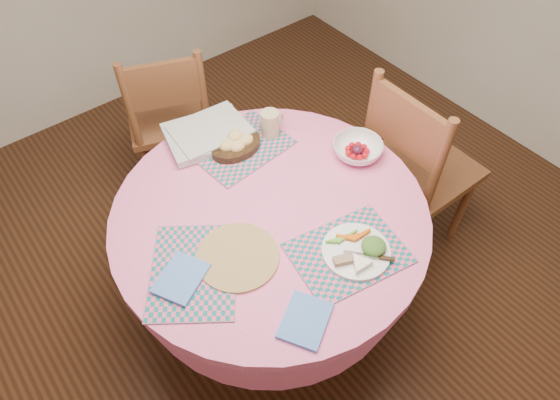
{
  "coord_description": "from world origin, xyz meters",
  "views": [
    {
      "loc": [
        -0.73,
        -0.98,
        2.25
      ],
      "look_at": [
        0.05,
        0.0,
        0.78
      ],
      "focal_mm": 32.0,
      "sensor_mm": 36.0,
      "label": 1
    }
  ],
  "objects_px": {
    "bread_bowl": "(236,144)",
    "wicker_trivet": "(238,257)",
    "fruit_bowl": "(357,150)",
    "dining_table": "(271,241)",
    "chair_back": "(170,117)",
    "latte_mug": "(271,123)",
    "chair_right": "(415,166)",
    "dinner_plate": "(359,250)"
  },
  "relations": [
    {
      "from": "fruit_bowl",
      "to": "dining_table",
      "type": "bearing_deg",
      "value": -178.21
    },
    {
      "from": "bread_bowl",
      "to": "latte_mug",
      "type": "distance_m",
      "value": 0.18
    },
    {
      "from": "dining_table",
      "to": "fruit_bowl",
      "type": "bearing_deg",
      "value": 1.79
    },
    {
      "from": "dinner_plate",
      "to": "latte_mug",
      "type": "xyz_separation_m",
      "value": [
        0.14,
        0.7,
        0.04
      ]
    },
    {
      "from": "dining_table",
      "to": "bread_bowl",
      "type": "relative_size",
      "value": 5.39
    },
    {
      "from": "bread_bowl",
      "to": "fruit_bowl",
      "type": "bearing_deg",
      "value": -42.08
    },
    {
      "from": "chair_back",
      "to": "dinner_plate",
      "type": "distance_m",
      "value": 1.4
    },
    {
      "from": "fruit_bowl",
      "to": "bread_bowl",
      "type": "bearing_deg",
      "value": 137.92
    },
    {
      "from": "chair_right",
      "to": "wicker_trivet",
      "type": "height_order",
      "value": "chair_right"
    },
    {
      "from": "chair_back",
      "to": "latte_mug",
      "type": "bearing_deg",
      "value": 125.93
    },
    {
      "from": "bread_bowl",
      "to": "latte_mug",
      "type": "relative_size",
      "value": 1.96
    },
    {
      "from": "dinner_plate",
      "to": "bread_bowl",
      "type": "xyz_separation_m",
      "value": [
        -0.04,
        0.72,
        0.01
      ]
    },
    {
      "from": "fruit_bowl",
      "to": "wicker_trivet",
      "type": "bearing_deg",
      "value": -170.79
    },
    {
      "from": "dining_table",
      "to": "dinner_plate",
      "type": "relative_size",
      "value": 5.0
    },
    {
      "from": "chair_right",
      "to": "fruit_bowl",
      "type": "bearing_deg",
      "value": 76.56
    },
    {
      "from": "chair_right",
      "to": "dinner_plate",
      "type": "height_order",
      "value": "chair_right"
    },
    {
      "from": "bread_bowl",
      "to": "wicker_trivet",
      "type": "bearing_deg",
      "value": -124.59
    },
    {
      "from": "wicker_trivet",
      "to": "fruit_bowl",
      "type": "height_order",
      "value": "fruit_bowl"
    },
    {
      "from": "chair_right",
      "to": "dining_table",
      "type": "bearing_deg",
      "value": 85.74
    },
    {
      "from": "dining_table",
      "to": "chair_right",
      "type": "distance_m",
      "value": 0.82
    },
    {
      "from": "wicker_trivet",
      "to": "fruit_bowl",
      "type": "relative_size",
      "value": 1.15
    },
    {
      "from": "dinner_plate",
      "to": "chair_right",
      "type": "bearing_deg",
      "value": 22.56
    },
    {
      "from": "latte_mug",
      "to": "chair_back",
      "type": "bearing_deg",
      "value": 104.22
    },
    {
      "from": "chair_right",
      "to": "wicker_trivet",
      "type": "distance_m",
      "value": 1.06
    },
    {
      "from": "dining_table",
      "to": "chair_back",
      "type": "height_order",
      "value": "chair_back"
    },
    {
      "from": "wicker_trivet",
      "to": "fruit_bowl",
      "type": "xyz_separation_m",
      "value": [
        0.7,
        0.11,
        0.03
      ]
    },
    {
      "from": "chair_back",
      "to": "bread_bowl",
      "type": "height_order",
      "value": "chair_back"
    },
    {
      "from": "chair_right",
      "to": "chair_back",
      "type": "distance_m",
      "value": 1.3
    },
    {
      "from": "chair_back",
      "to": "latte_mug",
      "type": "distance_m",
      "value": 0.76
    },
    {
      "from": "chair_right",
      "to": "fruit_bowl",
      "type": "relative_size",
      "value": 3.93
    },
    {
      "from": "chair_right",
      "to": "bread_bowl",
      "type": "xyz_separation_m",
      "value": [
        -0.72,
        0.43,
        0.25
      ]
    },
    {
      "from": "chair_back",
      "to": "dining_table",
      "type": "bearing_deg",
      "value": 106.03
    },
    {
      "from": "bread_bowl",
      "to": "latte_mug",
      "type": "bearing_deg",
      "value": -5.14
    },
    {
      "from": "chair_right",
      "to": "dinner_plate",
      "type": "bearing_deg",
      "value": 113.15
    },
    {
      "from": "chair_back",
      "to": "wicker_trivet",
      "type": "relative_size",
      "value": 3.17
    },
    {
      "from": "bread_bowl",
      "to": "latte_mug",
      "type": "height_order",
      "value": "latte_mug"
    },
    {
      "from": "dinner_plate",
      "to": "fruit_bowl",
      "type": "relative_size",
      "value": 0.95
    },
    {
      "from": "chair_back",
      "to": "bread_bowl",
      "type": "relative_size",
      "value": 4.13
    },
    {
      "from": "dining_table",
      "to": "chair_back",
      "type": "distance_m",
      "value": 1.03
    },
    {
      "from": "dining_table",
      "to": "latte_mug",
      "type": "bearing_deg",
      "value": 51.85
    },
    {
      "from": "chair_back",
      "to": "fruit_bowl",
      "type": "relative_size",
      "value": 3.63
    },
    {
      "from": "chair_back",
      "to": "fruit_bowl",
      "type": "height_order",
      "value": "chair_back"
    }
  ]
}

